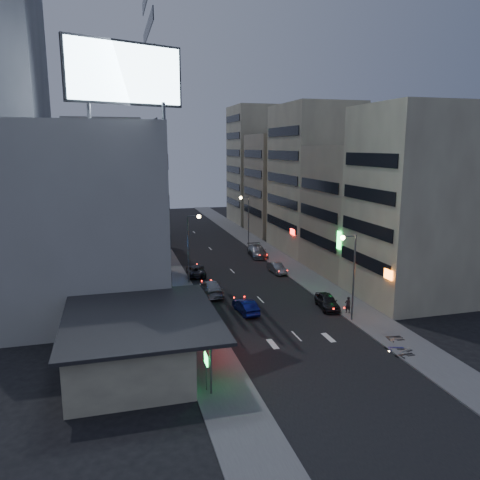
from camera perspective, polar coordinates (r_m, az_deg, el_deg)
name	(u,v)px	position (r m, az deg, el deg)	size (l,w,h in m)	color
ground	(316,356)	(37.60, 9.26, -13.79)	(180.00, 180.00, 0.00)	black
sidewalk_left	(167,267)	(63.19, -8.92, -3.29)	(4.00, 120.00, 0.12)	#4C4C4F
sidewalk_right	(280,260)	(66.77, 4.86, -2.40)	(4.00, 120.00, 0.12)	#4C4C4F
food_court	(129,341)	(35.65, -13.36, -11.92)	(11.00, 13.00, 3.88)	#C0BA96
white_building	(89,213)	(51.34, -17.96, 3.09)	(14.00, 24.00, 18.00)	#A4A4A0
shophouse_near	(411,205)	(51.14, 20.14, 4.05)	(10.00, 11.00, 20.00)	#C0BA96
shophouse_mid	(358,210)	(61.28, 14.20, 3.61)	(11.00, 12.00, 16.00)	tan
shophouse_far	(313,179)	(72.31, 8.89, 7.34)	(10.00, 14.00, 22.00)	#C0BA96
far_left_a	(105,185)	(76.06, -16.12, 6.47)	(11.00, 10.00, 20.00)	#A4A4A0
far_left_b	(104,193)	(89.23, -16.28, 5.51)	(12.00, 10.00, 15.00)	gray
far_right_a	(281,185)	(86.50, 5.07, 6.74)	(11.00, 12.00, 18.00)	tan
far_right_b	(261,165)	(99.70, 2.55, 9.11)	(12.00, 12.00, 24.00)	#C0BA96
billboard	(125,74)	(41.23, -13.80, 19.10)	(9.52, 3.75, 6.20)	#595B60
street_lamp_right_near	(350,265)	(43.41, 13.31, -2.98)	(1.60, 0.44, 8.02)	#595B60
street_lamp_left	(191,239)	(54.55, -5.93, 0.17)	(1.60, 0.44, 8.02)	#595B60
street_lamp_right_far	(246,214)	(74.46, 0.76, 3.23)	(1.60, 0.44, 8.02)	#595B60
parked_car_right_near	(327,301)	(47.77, 10.57, -7.36)	(1.70, 4.23, 1.44)	black
parked_car_right_mid	(277,268)	(59.89, 4.52, -3.44)	(1.34, 3.85, 1.27)	gray
parked_car_left	(196,270)	(58.76, -5.39, -3.71)	(2.22, 4.81, 1.34)	#27272C
parked_car_right_far	(257,251)	(68.54, 2.14, -1.37)	(2.25, 5.53, 1.61)	gray
road_car_blue	(246,306)	(45.69, 0.69, -8.08)	(1.44, 4.12, 1.36)	navy
road_car_silver	(211,288)	(51.13, -3.51, -5.85)	(2.19, 5.39, 1.57)	gray
person	(348,305)	(46.51, 13.02, -7.71)	(0.59, 0.39, 1.61)	black
scooter_black_a	(412,346)	(39.49, 20.21, -12.05)	(1.80, 0.60, 1.10)	black
scooter_silver_a	(408,342)	(40.19, 19.80, -11.60)	(1.79, 0.60, 1.09)	#A8AAB0
scooter_blue	(404,341)	(40.29, 19.36, -11.49)	(1.85, 0.62, 1.13)	navy
scooter_black_b	(400,329)	(42.44, 18.94, -10.24)	(1.93, 0.64, 1.18)	black
scooter_silver_b	(402,332)	(42.07, 19.13, -10.50)	(1.82, 0.61, 1.11)	gray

